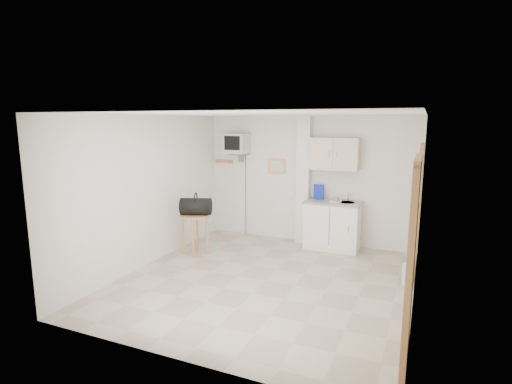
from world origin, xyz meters
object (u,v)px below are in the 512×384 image
at_px(duffel_bag, 196,206).
at_px(crt_television, 237,144).
at_px(round_table, 195,221).

bearing_deg(duffel_bag, crt_television, 62.53).
bearing_deg(crt_television, round_table, -98.42).
height_order(crt_television, duffel_bag, crt_television).
height_order(round_table, duffel_bag, duffel_bag).
relative_size(crt_television, duffel_bag, 3.46).
distance_m(crt_television, duffel_bag, 1.71).
distance_m(crt_television, round_table, 1.91).
bearing_deg(round_table, duffel_bag, 23.03).
height_order(crt_television, round_table, crt_television).
xyz_separation_m(crt_television, duffel_bag, (-0.18, -1.34, -1.05)).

